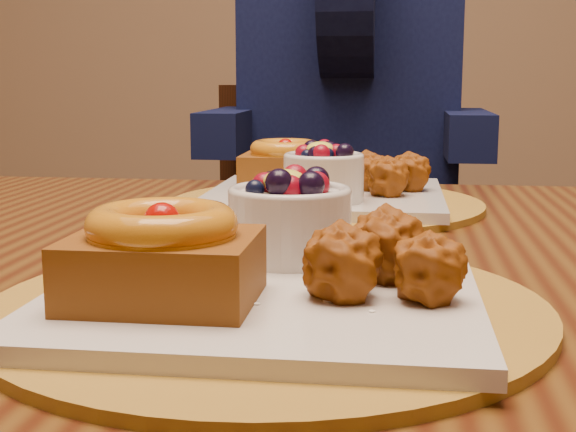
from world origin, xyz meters
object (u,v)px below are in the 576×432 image
Objects in this scene: place_setting_far at (322,188)px; dining_table at (304,324)px; chair_far at (303,278)px; diner at (351,64)px; place_setting_near at (263,273)px.

dining_table is at bearing -89.26° from place_setting_far.
place_setting_far is 0.43× the size of chair_far.
diner is at bearing 90.79° from place_setting_far.
dining_table is 4.21× the size of place_setting_near.
place_setting_near is 1.14m from chair_far.
place_setting_near is at bearing -74.02° from diner.
diner reaches higher than chair_far.
dining_table is at bearing -77.57° from chair_far.
chair_far is (-0.10, 1.09, -0.29)m from place_setting_near.
diner is at bearing 90.77° from dining_table.
place_setting_far is at bearing 89.94° from place_setting_near.
diner reaches higher than place_setting_far.
dining_table is 0.90m from chair_far.
place_setting_far is at bearing 90.74° from dining_table.
place_setting_near is at bearing -90.85° from dining_table.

